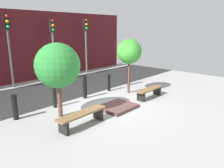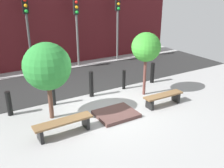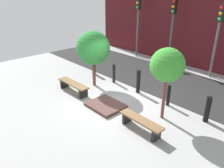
# 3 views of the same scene
# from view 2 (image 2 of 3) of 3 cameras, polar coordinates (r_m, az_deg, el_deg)

# --- Properties ---
(ground_plane) EXTENTS (18.00, 18.00, 0.00)m
(ground_plane) POSITION_cam_2_polar(r_m,az_deg,el_deg) (9.39, -0.81, -5.84)
(ground_plane) COLOR #9E9E9E
(road_strip) EXTENTS (18.00, 3.84, 0.01)m
(road_strip) POSITION_cam_2_polar(r_m,az_deg,el_deg) (12.38, -9.12, 0.77)
(road_strip) COLOR #262626
(road_strip) RESTS_ON ground
(building_facade) EXTENTS (16.20, 0.50, 4.14)m
(building_facade) POSITION_cam_2_polar(r_m,az_deg,el_deg) (14.80, -14.33, 12.03)
(building_facade) COLOR #511419
(building_facade) RESTS_ON ground
(bench_left) EXTENTS (1.86, 0.46, 0.47)m
(bench_left) POSITION_cam_2_polar(r_m,az_deg,el_deg) (7.91, -11.00, -9.02)
(bench_left) COLOR black
(bench_left) RESTS_ON ground
(bench_right) EXTENTS (1.67, 0.42, 0.45)m
(bench_right) POSITION_cam_2_polar(r_m,az_deg,el_deg) (9.80, 11.66, -3.03)
(bench_right) COLOR black
(bench_right) RESTS_ON ground
(planter_bed) EXTENTS (1.41, 1.17, 0.12)m
(planter_bed) POSITION_cam_2_polar(r_m,az_deg,el_deg) (8.95, 0.92, -6.85)
(planter_bed) COLOR brown
(planter_bed) RESTS_ON ground
(tree_behind_left_bench) EXTENTS (1.57, 1.57, 2.66)m
(tree_behind_left_bench) POSITION_cam_2_polar(r_m,az_deg,el_deg) (8.37, -14.61, 3.84)
(tree_behind_left_bench) COLOR brown
(tree_behind_left_bench) RESTS_ON ground
(tree_behind_right_bench) EXTENTS (1.18, 1.18, 2.64)m
(tree_behind_right_bench) POSITION_cam_2_polar(r_m,az_deg,el_deg) (10.14, 7.80, 8.26)
(tree_behind_right_bench) COLOR brown
(tree_behind_right_bench) RESTS_ON ground
(bollard_far_left) EXTENTS (0.19, 0.19, 0.90)m
(bollard_far_left) POSITION_cam_2_polar(r_m,az_deg,el_deg) (9.53, -22.48, -4.15)
(bollard_far_left) COLOR black
(bollard_far_left) RESTS_ON ground
(bollard_left) EXTENTS (0.15, 0.15, 0.95)m
(bollard_left) POSITION_cam_2_polar(r_m,az_deg,el_deg) (9.81, -13.25, -2.14)
(bollard_left) COLOR black
(bollard_left) RESTS_ON ground
(bollard_center) EXTENTS (0.18, 0.18, 1.09)m
(bollard_center) POSITION_cam_2_polar(r_m,az_deg,el_deg) (10.32, -4.77, -0.03)
(bollard_center) COLOR black
(bollard_center) RESTS_ON ground
(bollard_right) EXTENTS (0.14, 0.14, 0.87)m
(bollard_right) POSITION_cam_2_polar(r_m,az_deg,el_deg) (11.10, 2.75, 0.98)
(bollard_right) COLOR black
(bollard_right) RESTS_ON ground
(bollard_far_right) EXTENTS (0.19, 0.19, 0.97)m
(bollard_far_right) POSITION_cam_2_polar(r_m,az_deg,el_deg) (12.00, 9.22, 2.55)
(bollard_far_right) COLOR black
(bollard_far_right) RESTS_ON ground
(traffic_light_mid_west) EXTENTS (0.28, 0.27, 3.84)m
(traffic_light_mid_west) POSITION_cam_2_polar(r_m,az_deg,el_deg) (13.45, -18.82, 13.18)
(traffic_light_mid_west) COLOR #494949
(traffic_light_mid_west) RESTS_ON ground
(traffic_light_mid_east) EXTENTS (0.28, 0.27, 3.67)m
(traffic_light_mid_east) POSITION_cam_2_polar(r_m,az_deg,el_deg) (14.26, -8.07, 14.02)
(traffic_light_mid_east) COLOR slate
(traffic_light_mid_east) RESTS_ON ground
(traffic_light_east) EXTENTS (0.28, 0.27, 3.76)m
(traffic_light_east) POSITION_cam_2_polar(r_m,az_deg,el_deg) (15.47, 1.31, 14.98)
(traffic_light_east) COLOR #5D5D5D
(traffic_light_east) RESTS_ON ground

